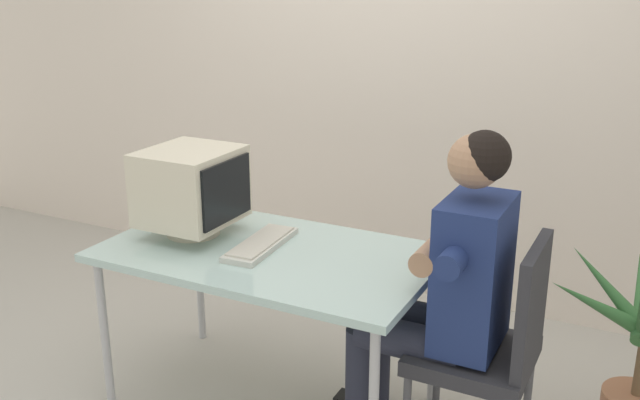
% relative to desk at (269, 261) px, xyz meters
% --- Properties ---
extents(wall_back, '(8.00, 0.10, 3.00)m').
position_rel_desk_xyz_m(wall_back, '(0.30, 1.40, 0.83)').
color(wall_back, beige).
rests_on(wall_back, ground_plane).
extents(desk, '(1.35, 0.79, 0.71)m').
position_rel_desk_xyz_m(desk, '(0.00, 0.00, 0.00)').
color(desk, '#B7B7BC').
rests_on(desk, ground_plane).
extents(crt_monitor, '(0.37, 0.39, 0.37)m').
position_rel_desk_xyz_m(crt_monitor, '(-0.38, 0.01, 0.26)').
color(crt_monitor, beige).
rests_on(crt_monitor, desk).
extents(keyboard, '(0.17, 0.43, 0.03)m').
position_rel_desk_xyz_m(keyboard, '(-0.04, 0.01, 0.06)').
color(keyboard, silver).
rests_on(keyboard, desk).
extents(office_chair, '(0.43, 0.43, 0.92)m').
position_rel_desk_xyz_m(office_chair, '(0.93, 0.02, -0.15)').
color(office_chair, '#4C4C51').
rests_on(office_chair, ground_plane).
extents(person_seated, '(0.68, 0.55, 1.29)m').
position_rel_desk_xyz_m(person_seated, '(0.73, 0.02, 0.03)').
color(person_seated, navy).
rests_on(person_seated, ground_plane).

